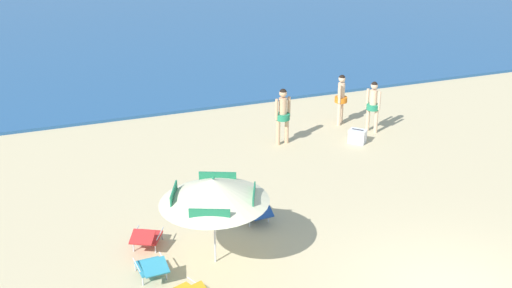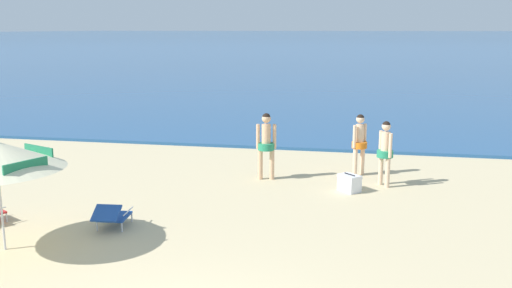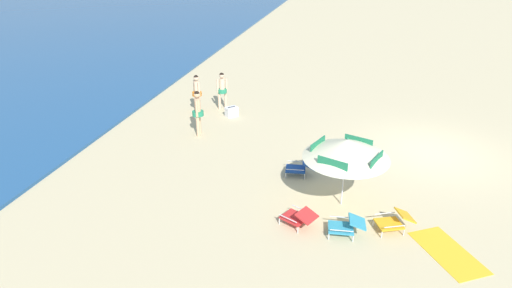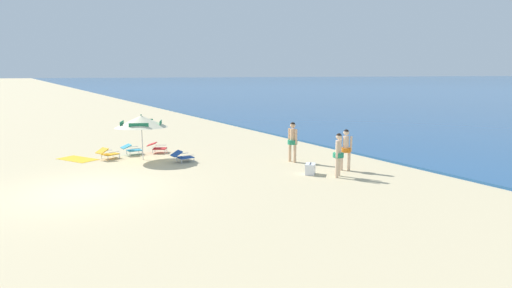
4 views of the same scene
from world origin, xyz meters
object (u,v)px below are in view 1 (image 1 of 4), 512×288
person_standing_beside (341,96)px  cooler_box (357,136)px  beach_umbrella_striped_main (214,191)px  person_wading_in (283,112)px  lounge_chair_facing_sea (256,211)px  lounge_chair_under_umbrella (152,267)px  person_standing_near_shore (373,103)px  lounge_chair_beside_umbrella (146,237)px

person_standing_beside → cooler_box: size_ratio=2.70×
beach_umbrella_striped_main → person_wading_in: bearing=55.5°
lounge_chair_facing_sea → person_wading_in: person_wading_in is taller
person_wading_in → cooler_box: (2.12, -0.68, -0.79)m
person_standing_beside → person_wading_in: bearing=-159.5°
person_standing_beside → cooler_box: person_standing_beside is taller
lounge_chair_under_umbrella → person_standing_near_shore: size_ratio=0.57×
person_standing_near_shore → person_standing_beside: size_ratio=1.00×
cooler_box → lounge_chair_beside_umbrella: bearing=-152.5°
lounge_chair_beside_umbrella → beach_umbrella_striped_main: bearing=-38.9°
beach_umbrella_striped_main → cooler_box: 7.61m
person_standing_near_shore → beach_umbrella_striped_main: bearing=-141.3°
person_standing_beside → beach_umbrella_striped_main: bearing=-133.9°
beach_umbrella_striped_main → person_standing_near_shore: size_ratio=1.75×
lounge_chair_under_umbrella → person_standing_near_shore: 9.71m
lounge_chair_beside_umbrella → person_standing_near_shore: (7.88, 4.30, 0.65)m
lounge_chair_beside_umbrella → person_standing_near_shore: size_ratio=0.63×
beach_umbrella_striped_main → person_standing_beside: bearing=46.1°
lounge_chair_beside_umbrella → lounge_chair_facing_sea: 2.67m
lounge_chair_beside_umbrella → person_standing_near_shore: person_standing_near_shore is taller
beach_umbrella_striped_main → lounge_chair_under_umbrella: bearing=-173.5°
lounge_chair_under_umbrella → cooler_box: (7.19, 4.85, -0.07)m
beach_umbrella_striped_main → lounge_chair_beside_umbrella: size_ratio=2.79×
lounge_chair_facing_sea → person_wading_in: 4.73m
lounge_chair_under_umbrella → person_standing_near_shore: bearing=34.4°
lounge_chair_facing_sea → cooler_box: 5.57m
person_standing_beside → person_wading_in: person_wading_in is taller
beach_umbrella_striped_main → person_wading_in: beach_umbrella_striped_main is taller
person_standing_beside → person_wading_in: size_ratio=0.95×
lounge_chair_under_umbrella → person_standing_beside: 9.79m
beach_umbrella_striped_main → person_wading_in: size_ratio=1.65×
lounge_chair_facing_sea → person_standing_near_shore: person_standing_near_shore is taller
lounge_chair_beside_umbrella → person_standing_near_shore: 9.00m
person_wading_in → person_standing_beside: bearing=20.5°
person_wading_in → cooler_box: bearing=-17.8°
person_standing_near_shore → person_wading_in: size_ratio=0.94×
lounge_chair_beside_umbrella → person_standing_beside: bearing=35.7°
beach_umbrella_striped_main → person_standing_near_shore: 8.52m
lounge_chair_under_umbrella → lounge_chair_beside_umbrella: bearing=84.3°
person_wading_in → lounge_chair_under_umbrella: bearing=-132.5°
beach_umbrella_striped_main → lounge_chair_under_umbrella: (-1.38, -0.16, -1.40)m
person_standing_beside → lounge_chair_beside_umbrella: bearing=-144.3°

